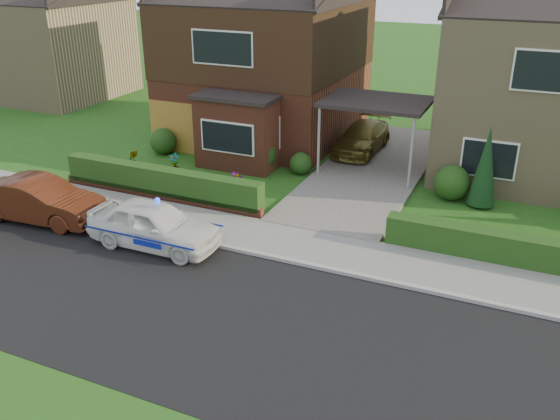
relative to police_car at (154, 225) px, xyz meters
The scene contains 24 objects.
ground 4.68m from the police_car, 31.17° to the right, with size 120.00×120.00×0.00m, color #224B14.
road 4.68m from the police_car, 31.17° to the right, with size 60.00×6.00×0.02m, color black.
kerb 4.07m from the police_car, ahead, with size 60.00×0.16×0.12m, color #9E9993.
sidewalk 4.36m from the police_car, 23.20° to the left, with size 60.00×2.00×0.10m, color slate.
driveway 9.49m from the police_car, 65.24° to the left, with size 3.80×12.00×0.12m, color #666059.
house_left 12.06m from the police_car, 98.97° to the left, with size 7.50×9.53×7.25m.
house_right 15.45m from the police_car, 49.89° to the left, with size 7.50×8.06×7.25m.
carport_link 9.64m from the police_car, 65.12° to the left, with size 3.80×3.00×2.77m.
garage_door 8.70m from the police_car, 119.52° to the left, with size 2.20×0.10×2.10m, color brown.
dwarf_wall 3.47m from the police_car, 122.30° to the left, with size 7.70×0.25×0.36m, color brown.
hedge_left 3.62m from the police_car, 121.01° to the left, with size 7.50×0.55×0.90m, color #193B13.
hedge_right 10.22m from the police_car, 16.81° to the left, with size 7.50×0.55×0.80m, color #193B13.
shrub_left_far 8.42m from the police_car, 122.56° to the left, with size 1.08×1.08×1.08m, color #193B13.
shrub_left_mid 6.90m from the police_car, 90.28° to the left, with size 1.32×1.32×1.32m, color #193B13.
shrub_left_near 7.37m from the police_car, 77.72° to the left, with size 0.84×0.84×0.84m, color #193B13.
shrub_right_near 10.02m from the police_car, 44.33° to the left, with size 1.20×1.20×1.20m, color #193B13.
conifer_a 10.65m from the police_car, 39.78° to the left, with size 0.90×0.90×2.60m, color black.
neighbour_left 21.11m from the police_car, 139.69° to the left, with size 6.50×7.00×5.20m, color tan.
police_car is the anchor object (origin of this frame).
driveway_car 10.85m from the police_car, 74.13° to the left, with size 1.61×3.95×1.15m, color brown.
street_car 4.25m from the police_car, behind, with size 4.12×1.44×1.36m, color #481E0F.
potted_plant_a 6.08m from the police_car, 117.86° to the left, with size 0.40×0.27×0.75m, color gray.
potted_plant_b 6.67m from the police_car, 132.09° to the left, with size 0.45×0.36×0.81m, color gray.
potted_plant_c 4.28m from the police_car, 84.72° to the left, with size 0.48×0.48×0.85m, color gray.
Camera 1 is at (5.46, -9.99, 7.88)m, focal length 38.00 mm.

